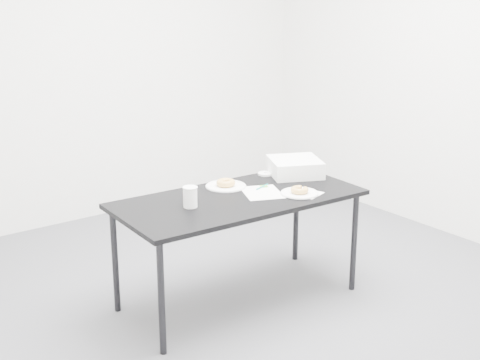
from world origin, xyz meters
TOP-DOWN VIEW (x-y plane):
  - floor at (0.00, 0.00)m, footprint 4.00×4.00m
  - wall_back at (0.00, 2.00)m, footprint 4.00×0.02m
  - wall_right at (2.00, 0.00)m, footprint 0.02×4.00m
  - table at (-0.01, 0.03)m, footprint 1.51×0.76m
  - scorecard at (0.15, 0.01)m, footprint 0.31×0.34m
  - logo_patch at (0.23, 0.10)m, footprint 0.06×0.06m
  - pen at (0.21, 0.09)m, footprint 0.13×0.05m
  - napkin at (0.35, -0.17)m, footprint 0.20×0.20m
  - plate_near at (0.31, -0.15)m, footprint 0.23×0.23m
  - donut_near at (0.31, -0.15)m, footprint 0.13×0.13m
  - plate_far at (0.04, 0.24)m, footprint 0.25×0.25m
  - donut_far at (0.04, 0.24)m, footprint 0.12×0.12m
  - coffee_cup at (-0.34, 0.05)m, footprint 0.08×0.08m
  - cup_lid at (0.41, 0.30)m, footprint 0.10×0.10m
  - bakery_box at (0.57, 0.18)m, footprint 0.43×0.43m

SIDE VIEW (x-z plane):
  - floor at x=0.00m, z-range 0.00..0.00m
  - table at x=-0.01m, z-range 0.29..0.96m
  - scorecard at x=0.15m, z-range 0.68..0.68m
  - napkin at x=0.35m, z-range 0.68..0.68m
  - plate_far at x=0.04m, z-range 0.68..0.68m
  - logo_patch at x=0.23m, z-range 0.68..0.68m
  - plate_near at x=0.31m, z-range 0.68..0.69m
  - pen at x=0.21m, z-range 0.68..0.69m
  - cup_lid at x=0.41m, z-range 0.68..0.69m
  - donut_far at x=0.04m, z-range 0.68..0.72m
  - donut_near at x=0.31m, z-range 0.69..0.72m
  - bakery_box at x=0.57m, z-range 0.68..0.78m
  - coffee_cup at x=-0.34m, z-range 0.68..0.80m
  - wall_back at x=0.00m, z-range 0.00..2.70m
  - wall_right at x=2.00m, z-range 0.00..2.70m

